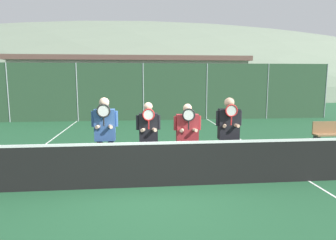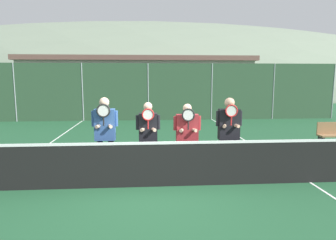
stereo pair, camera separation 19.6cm
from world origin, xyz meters
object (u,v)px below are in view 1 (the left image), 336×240
Objects in this scene: player_center_right at (187,134)px; car_left_of_center at (110,101)px; car_center at (190,100)px; bench_courtside at (334,133)px; player_center_left at (148,135)px; player_rightmost at (229,130)px; player_leftmost at (105,131)px; car_far_left at (28,101)px.

player_center_right reaches higher than car_left_of_center.
car_center is 9.61m from bench_courtside.
car_center is at bearing 79.78° from player_center_right.
player_center_left is 1.87m from player_rightmost.
player_center_right is at bearing -154.44° from bench_courtside.
car_left_of_center is 4.94m from car_center.
bench_courtside is (7.29, 2.51, -0.67)m from player_leftmost.
bench_courtside is (5.42, 2.59, -0.58)m from player_center_right.
car_far_left is 4.71m from car_left_of_center.
player_rightmost is (1.86, 0.00, 0.09)m from player_center_left.
player_rightmost is 11.67m from car_center.
bench_courtside is (6.32, 2.61, -0.58)m from player_center_left.
player_center_left is 1.02× the size of player_center_right.
player_rightmost is 0.45× the size of car_far_left.
bench_courtside is (12.98, -9.06, -0.45)m from car_far_left.
player_leftmost is at bearing -161.04° from bench_courtside.
player_rightmost is at bearing -72.16° from car_left_of_center.
player_leftmost is 12.18m from car_center.
car_center is at bearing 71.01° from player_leftmost.
player_center_left is 0.38× the size of car_center.
player_center_left reaches higher than car_center.
player_rightmost is 5.20m from bench_courtside.
player_rightmost is 0.45× the size of car_left_of_center.
bench_courtside is at bearing -48.21° from car_left_of_center.
player_rightmost is at bearing -53.85° from car_far_left.
car_center is at bearing 84.48° from player_rightmost.
bench_courtside is at bearing -34.93° from car_far_left.
player_rightmost is (0.97, -0.01, 0.09)m from player_center_right.
car_far_left reaches higher than player_center_left.
player_center_right is (1.87, -0.09, -0.09)m from player_leftmost.
car_far_left is (-5.68, 11.57, -0.22)m from player_leftmost.
player_center_left is 1.25× the size of bench_courtside.
car_far_left is 0.90× the size of car_center.
player_center_left is at bearing -80.66° from car_left_of_center.
car_left_of_center is (-3.81, 11.85, -0.25)m from player_rightmost.
player_center_right is 6.04m from bench_courtside.
player_leftmost is 1.32× the size of bench_courtside.
car_center reaches higher than bench_courtside.
car_center is at bearing -2.82° from car_left_of_center.
player_center_left reaches higher than player_center_right.
car_center reaches higher than car_left_of_center.
player_leftmost is 1.06× the size of player_center_left.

